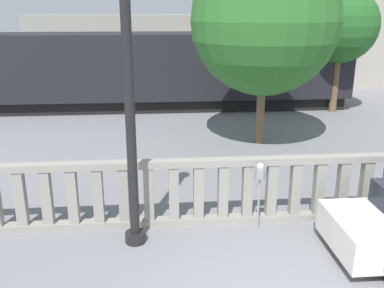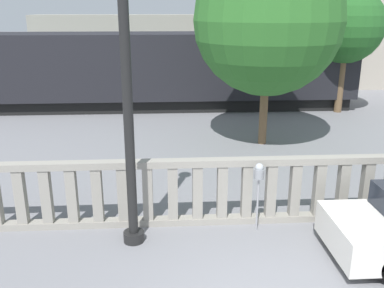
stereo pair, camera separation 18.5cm
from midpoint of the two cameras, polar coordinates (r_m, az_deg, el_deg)
name	(u,v)px [view 2 (the right image)]	position (r m, az deg, el deg)	size (l,w,h in m)	color
balustrade	(234,191)	(8.88, 6.26, -6.27)	(12.50, 0.24, 1.42)	gray
lamppost	(127,99)	(7.52, -7.90, 5.95)	(0.40, 0.40, 5.49)	black
parking_meter	(259,176)	(8.47, 9.53, -4.20)	(0.20, 0.20, 1.43)	#99999E
train_near	(136,69)	(19.02, -7.25, 9.84)	(19.38, 2.60, 3.87)	black
train_far	(195,41)	(32.10, 0.57, 13.63)	(22.63, 2.75, 4.43)	black
tree_left	(346,26)	(19.16, 20.17, 14.56)	(3.06, 3.06, 5.14)	brown
tree_right	(268,21)	(13.76, 10.53, 15.87)	(4.59, 4.59, 6.22)	brown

